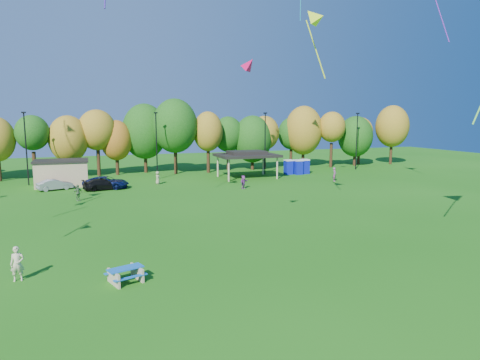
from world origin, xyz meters
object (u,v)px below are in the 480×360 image
object	(u,v)px
porta_potties	(297,167)
car_b	(55,185)
car_d	(103,184)
kite_flyer	(17,264)
car_c	(106,183)
picnic_table	(126,274)

from	to	relation	value
porta_potties	car_b	size ratio (longest dim) A/B	0.96
porta_potties	car_d	distance (m)	28.20
kite_flyer	car_b	bearing A→B (deg)	87.00
car_d	kite_flyer	bearing A→B (deg)	156.90
kite_flyer	car_c	size ratio (longest dim) A/B	0.35
porta_potties	picnic_table	world-z (taller)	porta_potties
porta_potties	car_b	distance (m)	33.25
kite_flyer	car_d	xyz separation A→B (m)	(5.27, 27.87, -0.26)
picnic_table	kite_flyer	xyz separation A→B (m)	(-5.27, 2.06, 0.47)
picnic_table	car_b	xyz separation A→B (m)	(-5.31, 31.66, 0.19)
picnic_table	kite_flyer	size ratio (longest dim) A/B	1.17
kite_flyer	car_d	world-z (taller)	kite_flyer
porta_potties	car_b	bearing A→B (deg)	-174.72
picnic_table	kite_flyer	bearing A→B (deg)	139.95
porta_potties	kite_flyer	distance (m)	46.47
picnic_table	porta_potties	bearing A→B (deg)	32.64
car_b	car_c	world-z (taller)	car_c
porta_potties	car_c	bearing A→B (deg)	-171.77
car_c	car_d	bearing A→B (deg)	175.18
kite_flyer	car_c	xyz separation A→B (m)	(5.65, 28.69, -0.20)
car_d	porta_potties	bearing A→B (deg)	-92.61
picnic_table	car_b	size ratio (longest dim) A/B	0.55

